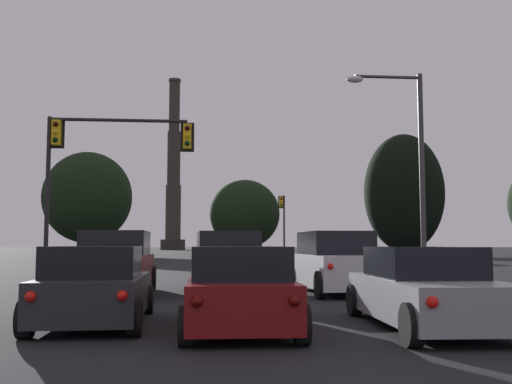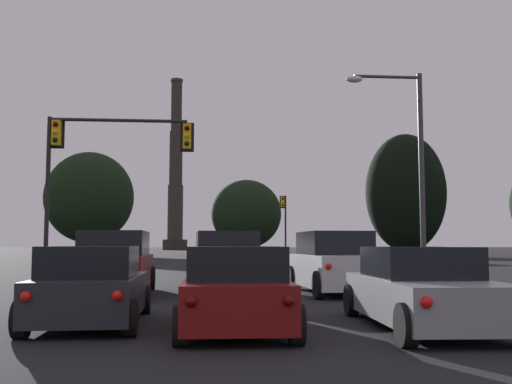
# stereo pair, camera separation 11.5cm
# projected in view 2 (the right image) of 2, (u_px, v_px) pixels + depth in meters

# --- Properties ---
(suv_right_lane_front) EXTENTS (2.27, 4.97, 1.86)m
(suv_right_lane_front) POSITION_uv_depth(u_px,v_px,m) (334.00, 263.00, 18.16)
(suv_right_lane_front) COLOR silver
(suv_right_lane_front) RESTS_ON ground_plane
(sedan_right_lane_second) EXTENTS (2.14, 4.76, 1.43)m
(sedan_right_lane_second) POSITION_uv_depth(u_px,v_px,m) (422.00, 290.00, 10.56)
(sedan_right_lane_second) COLOR gray
(sedan_right_lane_second) RESTS_ON ground_plane
(hatchback_center_lane_second) EXTENTS (1.96, 4.13, 1.44)m
(hatchback_center_lane_second) POSITION_uv_depth(u_px,v_px,m) (235.00, 292.00, 10.23)
(hatchback_center_lane_second) COLOR maroon
(hatchback_center_lane_second) RESTS_ON ground_plane
(suv_center_lane_front) EXTENTS (2.26, 4.96, 1.86)m
(suv_center_lane_front) POSITION_uv_depth(u_px,v_px,m) (226.00, 263.00, 18.20)
(suv_center_lane_front) COLOR #232328
(suv_center_lane_front) RESTS_ON ground_plane
(hatchback_left_lane_second) EXTENTS (1.99, 4.14, 1.44)m
(hatchback_left_lane_second) POSITION_uv_depth(u_px,v_px,m) (92.00, 288.00, 11.01)
(hatchback_left_lane_second) COLOR #232328
(hatchback_left_lane_second) RESTS_ON ground_plane
(suv_left_lane_front) EXTENTS (2.19, 4.94, 1.86)m
(suv_left_lane_front) POSITION_uv_depth(u_px,v_px,m) (115.00, 264.00, 17.47)
(suv_left_lane_front) COLOR maroon
(suv_left_lane_front) RESTS_ON ground_plane
(traffic_light_overhead_left) EXTENTS (6.15, 0.50, 6.73)m
(traffic_light_overhead_left) POSITION_uv_depth(u_px,v_px,m) (96.00, 155.00, 24.76)
(traffic_light_overhead_left) COLOR black
(traffic_light_overhead_left) RESTS_ON ground_plane
(traffic_light_far_right) EXTENTS (0.78, 0.50, 6.44)m
(traffic_light_far_right) POSITION_uv_depth(u_px,v_px,m) (284.00, 217.00, 60.70)
(traffic_light_far_right) COLOR black
(traffic_light_far_right) RESTS_ON ground_plane
(street_lamp) EXTENTS (2.97, 0.36, 8.01)m
(street_lamp) POSITION_uv_depth(u_px,v_px,m) (409.00, 153.00, 22.71)
(street_lamp) COLOR #38383A
(street_lamp) RESTS_ON ground_plane
(smokestack) EXTENTS (6.43, 6.43, 45.20)m
(smokestack) POSITION_uv_depth(u_px,v_px,m) (176.00, 182.00, 156.53)
(smokestack) COLOR #2B2722
(smokestack) RESTS_ON ground_plane
(treeline_center_left) EXTENTS (11.44, 10.29, 13.45)m
(treeline_center_left) POSITION_uv_depth(u_px,v_px,m) (89.00, 197.00, 77.49)
(treeline_center_left) COLOR black
(treeline_center_left) RESTS_ON ground_plane
(treeline_far_right) EXTENTS (9.44, 8.50, 14.50)m
(treeline_far_right) POSITION_uv_depth(u_px,v_px,m) (406.00, 193.00, 70.44)
(treeline_far_right) COLOR black
(treeline_far_right) RESTS_ON ground_plane
(treeline_far_left) EXTENTS (8.96, 8.06, 9.72)m
(treeline_far_left) POSITION_uv_depth(u_px,v_px,m) (246.00, 214.00, 76.35)
(treeline_far_left) COLOR black
(treeline_far_left) RESTS_ON ground_plane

